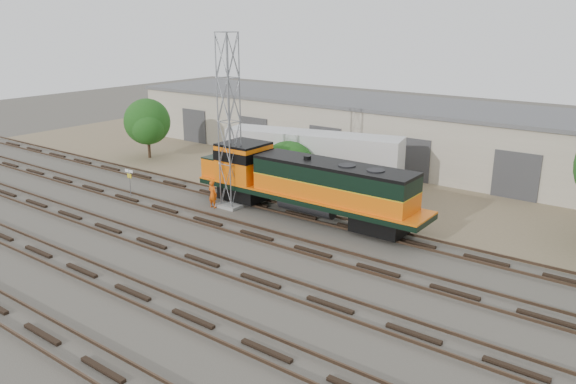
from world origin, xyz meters
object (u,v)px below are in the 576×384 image
Objects in this scene: worker at (213,194)px; semi_trailer at (316,153)px; signal_tower at (229,125)px; locomotive at (303,183)px.

semi_trailer reaches higher than worker.
locomotive is at bearing 13.40° from signal_tower.
signal_tower reaches higher than semi_trailer.
worker is 0.14× the size of semi_trailer.
locomotive is 6.90m from semi_trailer.
signal_tower is at bearing -166.60° from locomotive.
locomotive is 6.46m from worker.
locomotive is 6.20m from signal_tower.
semi_trailer is at bearing 75.04° from signal_tower.
locomotive is at bearing -160.41° from worker.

